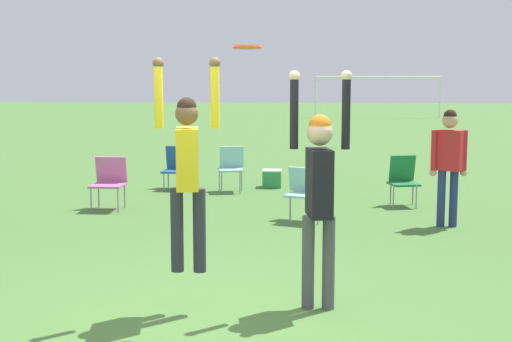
# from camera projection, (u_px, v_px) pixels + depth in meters

# --- Properties ---
(ground_plane) EXTENTS (120.00, 120.00, 0.00)m
(ground_plane) POSITION_uv_depth(u_px,v_px,m) (214.00, 321.00, 6.48)
(ground_plane) COLOR #4C7A38
(person_jumping) EXTENTS (0.62, 0.49, 1.99)m
(person_jumping) POSITION_uv_depth(u_px,v_px,m) (187.00, 161.00, 6.54)
(person_jumping) COLOR #2D2D38
(person_jumping) RESTS_ON ground_plane
(person_defending) EXTENTS (0.58, 0.46, 2.27)m
(person_defending) POSITION_uv_depth(u_px,v_px,m) (319.00, 183.00, 6.68)
(person_defending) COLOR #4C4C51
(person_defending) RESTS_ON ground_plane
(frisbee) EXTENTS (0.27, 0.27, 0.03)m
(frisbee) POSITION_uv_depth(u_px,v_px,m) (247.00, 47.00, 6.30)
(frisbee) COLOR #E04C23
(camping_chair_0) EXTENTS (0.65, 0.70, 0.82)m
(camping_chair_0) POSITION_uv_depth(u_px,v_px,m) (304.00, 189.00, 11.00)
(camping_chair_0) COLOR gray
(camping_chair_0) RESTS_ON ground_plane
(camping_chair_1) EXTENTS (0.54, 0.58, 0.88)m
(camping_chair_1) POSITION_uv_depth(u_px,v_px,m) (109.00, 179.00, 12.01)
(camping_chair_1) COLOR gray
(camping_chair_1) RESTS_ON ground_plane
(camping_chair_2) EXTENTS (0.54, 0.58, 0.88)m
(camping_chair_2) POSITION_uv_depth(u_px,v_px,m) (231.00, 165.00, 13.90)
(camping_chair_2) COLOR gray
(camping_chair_2) RESTS_ON ground_plane
(camping_chair_3) EXTENTS (0.59, 0.63, 0.85)m
(camping_chair_3) POSITION_uv_depth(u_px,v_px,m) (178.00, 165.00, 14.24)
(camping_chair_3) COLOR gray
(camping_chair_3) RESTS_ON ground_plane
(camping_chair_5) EXTENTS (0.55, 0.60, 0.87)m
(camping_chair_5) POSITION_uv_depth(u_px,v_px,m) (403.00, 177.00, 12.34)
(camping_chair_5) COLOR gray
(camping_chair_5) RESTS_ON ground_plane
(person_spectator_near) EXTENTS (0.55, 0.38, 1.74)m
(person_spectator_near) POSITION_uv_depth(u_px,v_px,m) (449.00, 157.00, 10.50)
(person_spectator_near) COLOR navy
(person_spectator_near) RESTS_ON ground_plane
(cooler_box) EXTENTS (0.38, 0.39, 0.36)m
(cooler_box) POSITION_uv_depth(u_px,v_px,m) (272.00, 178.00, 14.47)
(cooler_box) COLOR #2D8C4C
(cooler_box) RESTS_ON ground_plane
(soccer_goal) EXTENTS (7.10, 0.10, 2.35)m
(soccer_goal) POSITION_uv_depth(u_px,v_px,m) (378.00, 85.00, 40.27)
(soccer_goal) COLOR white
(soccer_goal) RESTS_ON ground_plane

